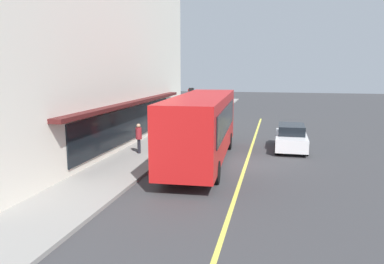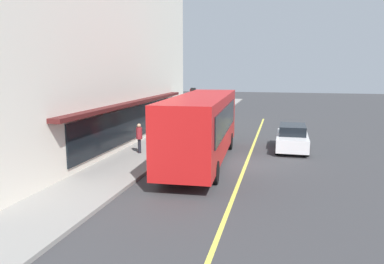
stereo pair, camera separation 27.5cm
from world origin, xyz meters
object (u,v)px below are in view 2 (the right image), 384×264
at_px(bus, 202,125).
at_px(traffic_light, 193,98).
at_px(car_white, 292,138).
at_px(pedestrian_at_corner, 183,123).
at_px(pedestrian_by_curb, 184,114).
at_px(pedestrian_waiting, 139,135).

bearing_deg(bus, traffic_light, 15.76).
relative_size(car_white, pedestrian_at_corner, 2.49).
relative_size(traffic_light, car_white, 0.74).
distance_m(bus, pedestrian_by_curb, 11.49).
height_order(pedestrian_by_curb, pedestrian_waiting, pedestrian_waiting).
bearing_deg(pedestrian_by_curb, traffic_light, -123.16).
relative_size(bus, traffic_light, 3.51).
xyz_separation_m(traffic_light, pedestrian_waiting, (-9.51, 0.87, -1.38)).
xyz_separation_m(traffic_light, pedestrian_by_curb, (0.61, 0.94, -1.40)).
xyz_separation_m(bus, pedestrian_at_corner, (5.61, 2.49, -0.79)).
height_order(traffic_light, pedestrian_at_corner, traffic_light).
height_order(traffic_light, pedestrian_waiting, traffic_light).
bearing_deg(car_white, pedestrian_at_corner, 78.94).
xyz_separation_m(traffic_light, car_white, (-5.97, -7.52, -1.79)).
distance_m(pedestrian_by_curb, pedestrian_waiting, 10.13).
bearing_deg(traffic_light, car_white, -128.43).
bearing_deg(pedestrian_waiting, car_white, -67.10).
relative_size(pedestrian_at_corner, pedestrian_waiting, 1.03).
distance_m(car_white, pedestrian_at_corner, 7.29).
height_order(pedestrian_at_corner, pedestrian_waiting, pedestrian_at_corner).
bearing_deg(traffic_light, pedestrian_waiting, 174.78).
relative_size(traffic_light, pedestrian_at_corner, 1.84).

